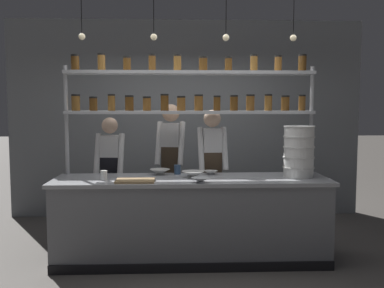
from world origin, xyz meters
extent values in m
plane|color=#5B5651|center=(0.00, 0.00, 0.00)|extent=(40.00, 40.00, 0.00)
cube|color=gray|center=(0.00, 2.02, 1.50)|extent=(5.40, 0.12, 3.01)
cube|color=gray|center=(0.00, 0.00, 0.44)|extent=(2.94, 0.72, 0.88)
cube|color=#ADAFB5|center=(0.00, 0.00, 0.90)|extent=(3.00, 0.76, 0.04)
cube|color=black|center=(0.00, -0.36, 0.05)|extent=(2.94, 0.03, 0.10)
cylinder|color=#ADAFB5|center=(-1.42, 0.33, 1.08)|extent=(0.04, 0.04, 2.16)
cylinder|color=#ADAFB5|center=(1.42, 0.33, 1.08)|extent=(0.04, 0.04, 2.16)
cube|color=#ADAFB5|center=(0.00, 0.33, 1.63)|extent=(2.84, 0.28, 0.04)
cylinder|color=brown|center=(-1.31, 0.33, 1.73)|extent=(0.10, 0.10, 0.17)
cylinder|color=black|center=(-1.31, 0.33, 1.83)|extent=(0.10, 0.10, 0.02)
cylinder|color=#513314|center=(-1.11, 0.33, 1.72)|extent=(0.09, 0.09, 0.14)
cylinder|color=black|center=(-1.11, 0.33, 1.80)|extent=(0.09, 0.09, 0.02)
cylinder|color=brown|center=(-0.90, 0.33, 1.74)|extent=(0.08, 0.08, 0.17)
cylinder|color=black|center=(-0.90, 0.33, 1.83)|extent=(0.08, 0.08, 0.02)
cylinder|color=#513314|center=(-0.70, 0.33, 1.73)|extent=(0.10, 0.10, 0.16)
cylinder|color=black|center=(-0.70, 0.33, 1.82)|extent=(0.10, 0.10, 0.02)
cylinder|color=brown|center=(-0.50, 0.33, 1.72)|extent=(0.09, 0.09, 0.14)
cylinder|color=black|center=(-0.50, 0.33, 1.80)|extent=(0.09, 0.09, 0.02)
cylinder|color=#513314|center=(-0.30, 0.33, 1.74)|extent=(0.09, 0.09, 0.17)
cylinder|color=black|center=(-0.30, 0.33, 1.83)|extent=(0.09, 0.09, 0.02)
cylinder|color=brown|center=(-0.11, 0.33, 1.73)|extent=(0.10, 0.10, 0.15)
cylinder|color=black|center=(-0.11, 0.33, 1.81)|extent=(0.10, 0.10, 0.02)
cylinder|color=brown|center=(0.10, 0.33, 1.73)|extent=(0.10, 0.10, 0.17)
cylinder|color=black|center=(0.10, 0.33, 1.83)|extent=(0.10, 0.10, 0.02)
cylinder|color=#513314|center=(0.31, 0.33, 1.73)|extent=(0.08, 0.08, 0.15)
cylinder|color=black|center=(0.31, 0.33, 1.82)|extent=(0.08, 0.08, 0.02)
cylinder|color=#513314|center=(0.51, 0.33, 1.73)|extent=(0.09, 0.09, 0.16)
cylinder|color=black|center=(0.51, 0.33, 1.82)|extent=(0.09, 0.09, 0.02)
cylinder|color=brown|center=(0.70, 0.33, 1.73)|extent=(0.10, 0.10, 0.17)
cylinder|color=black|center=(0.70, 0.33, 1.83)|extent=(0.10, 0.10, 0.02)
cylinder|color=brown|center=(0.91, 0.33, 1.74)|extent=(0.09, 0.09, 0.17)
cylinder|color=black|center=(0.91, 0.33, 1.83)|extent=(0.09, 0.09, 0.02)
cylinder|color=brown|center=(1.11, 0.33, 1.73)|extent=(0.10, 0.10, 0.16)
cylinder|color=black|center=(1.11, 0.33, 1.82)|extent=(0.10, 0.10, 0.02)
cylinder|color=brown|center=(1.30, 0.33, 1.73)|extent=(0.08, 0.08, 0.17)
cylinder|color=black|center=(1.30, 0.33, 1.83)|extent=(0.08, 0.08, 0.02)
cube|color=#ADAFB5|center=(0.00, 0.33, 2.09)|extent=(2.84, 0.28, 0.04)
cylinder|color=#513314|center=(-1.30, 0.33, 2.18)|extent=(0.09, 0.09, 0.16)
cylinder|color=black|center=(-1.30, 0.33, 2.27)|extent=(0.09, 0.09, 0.02)
cylinder|color=brown|center=(-1.01, 0.33, 2.19)|extent=(0.09, 0.09, 0.18)
cylinder|color=black|center=(-1.01, 0.33, 2.29)|extent=(0.09, 0.09, 0.02)
cylinder|color=#513314|center=(-0.72, 0.33, 2.18)|extent=(0.09, 0.09, 0.14)
cylinder|color=black|center=(-0.72, 0.33, 2.26)|extent=(0.09, 0.09, 0.02)
cylinder|color=brown|center=(-0.44, 0.33, 2.19)|extent=(0.08, 0.08, 0.17)
cylinder|color=black|center=(-0.44, 0.33, 2.28)|extent=(0.08, 0.08, 0.02)
cylinder|color=brown|center=(-0.15, 0.33, 2.19)|extent=(0.09, 0.09, 0.17)
cylinder|color=black|center=(-0.15, 0.33, 2.28)|extent=(0.09, 0.09, 0.02)
cylinder|color=#513314|center=(0.15, 0.33, 2.18)|extent=(0.10, 0.10, 0.15)
cylinder|color=black|center=(0.15, 0.33, 2.26)|extent=(0.10, 0.10, 0.02)
cylinder|color=#513314|center=(0.44, 0.33, 2.18)|extent=(0.08, 0.08, 0.14)
cylinder|color=black|center=(0.44, 0.33, 2.26)|extent=(0.08, 0.08, 0.02)
cylinder|color=brown|center=(0.73, 0.33, 2.19)|extent=(0.08, 0.08, 0.17)
cylinder|color=black|center=(0.73, 0.33, 2.28)|extent=(0.09, 0.09, 0.02)
cylinder|color=brown|center=(1.02, 0.33, 2.18)|extent=(0.08, 0.08, 0.16)
cylinder|color=black|center=(1.02, 0.33, 2.28)|extent=(0.08, 0.08, 0.02)
cylinder|color=#513314|center=(1.30, 0.33, 2.19)|extent=(0.09, 0.09, 0.18)
cylinder|color=black|center=(1.30, 0.33, 2.29)|extent=(0.10, 0.10, 0.02)
cylinder|color=black|center=(-1.06, 0.66, 0.38)|extent=(0.11, 0.11, 0.75)
cylinder|color=black|center=(-0.90, 0.65, 0.38)|extent=(0.11, 0.11, 0.75)
cube|color=black|center=(-0.98, 0.66, 0.92)|extent=(0.23, 0.18, 0.33)
cube|color=white|center=(-0.98, 0.66, 1.21)|extent=(0.23, 0.19, 0.27)
sphere|color=beige|center=(-0.98, 0.66, 1.47)|extent=(0.20, 0.20, 0.20)
cylinder|color=white|center=(-1.13, 0.61, 1.13)|extent=(0.08, 0.24, 0.50)
cylinder|color=white|center=(-0.84, 0.59, 1.13)|extent=(0.08, 0.24, 0.50)
cylinder|color=black|center=(-0.31, 0.80, 0.42)|extent=(0.11, 0.11, 0.83)
cylinder|color=black|center=(-0.15, 0.77, 0.42)|extent=(0.11, 0.11, 0.83)
cube|color=#473828|center=(-0.23, 0.78, 1.01)|extent=(0.25, 0.21, 0.36)
cube|color=white|center=(-0.23, 0.78, 1.34)|extent=(0.25, 0.22, 0.30)
sphere|color=tan|center=(-0.23, 0.78, 1.62)|extent=(0.22, 0.22, 0.22)
cylinder|color=white|center=(-0.38, 0.75, 1.24)|extent=(0.11, 0.26, 0.55)
cylinder|color=white|center=(-0.10, 0.70, 1.24)|extent=(0.11, 0.26, 0.55)
cylinder|color=black|center=(0.19, 0.56, 0.40)|extent=(0.11, 0.11, 0.80)
cylinder|color=black|center=(0.35, 0.57, 0.40)|extent=(0.11, 0.11, 0.80)
cube|color=#473828|center=(0.27, 0.57, 0.97)|extent=(0.23, 0.18, 0.35)
cube|color=white|center=(0.27, 0.57, 1.29)|extent=(0.23, 0.19, 0.28)
sphere|color=beige|center=(0.27, 0.57, 1.55)|extent=(0.21, 0.21, 0.21)
cylinder|color=white|center=(0.13, 0.50, 1.19)|extent=(0.08, 0.25, 0.53)
cylinder|color=white|center=(0.42, 0.52, 1.19)|extent=(0.08, 0.25, 0.53)
cylinder|color=white|center=(1.19, 0.03, 0.97)|extent=(0.33, 0.33, 0.10)
cylinder|color=silver|center=(1.19, 0.03, 1.03)|extent=(0.35, 0.35, 0.01)
cylinder|color=white|center=(1.19, 0.03, 1.08)|extent=(0.33, 0.33, 0.10)
cylinder|color=silver|center=(1.19, 0.03, 1.14)|extent=(0.35, 0.35, 0.01)
cylinder|color=white|center=(1.19, 0.03, 1.20)|extent=(0.33, 0.33, 0.10)
cylinder|color=silver|center=(1.19, 0.03, 1.25)|extent=(0.35, 0.35, 0.01)
cylinder|color=white|center=(1.19, 0.03, 1.31)|extent=(0.33, 0.33, 0.10)
cylinder|color=silver|center=(1.19, 0.03, 1.37)|extent=(0.35, 0.35, 0.01)
cylinder|color=white|center=(1.19, 0.03, 1.42)|extent=(0.33, 0.33, 0.10)
cylinder|color=silver|center=(1.19, 0.03, 1.48)|extent=(0.35, 0.35, 0.01)
cube|color=#A88456|center=(-0.59, -0.21, 0.93)|extent=(0.40, 0.26, 0.02)
cylinder|color=silver|center=(-0.35, 0.25, 0.93)|extent=(0.10, 0.10, 0.01)
cone|color=silver|center=(-0.35, 0.25, 0.95)|extent=(0.23, 0.23, 0.06)
cylinder|color=silver|center=(0.08, -0.28, 0.93)|extent=(0.09, 0.09, 0.01)
cone|color=silver|center=(0.08, -0.28, 0.95)|extent=(0.19, 0.19, 0.05)
cylinder|color=white|center=(0.23, 0.24, 0.93)|extent=(0.07, 0.07, 0.01)
cone|color=white|center=(0.23, 0.24, 0.94)|extent=(0.16, 0.16, 0.04)
cylinder|color=silver|center=(0.02, 0.04, 0.93)|extent=(0.11, 0.11, 0.01)
cone|color=silver|center=(0.02, 0.04, 0.95)|extent=(0.25, 0.25, 0.07)
cylinder|color=#334C70|center=(-0.15, 0.28, 0.97)|extent=(0.08, 0.08, 0.11)
cylinder|color=silver|center=(-0.94, -0.08, 0.97)|extent=(0.07, 0.07, 0.10)
cylinder|color=black|center=(-1.15, 0.00, 2.69)|extent=(0.01, 0.01, 0.52)
sphere|color=#F9E5B2|center=(-1.15, 0.00, 2.43)|extent=(0.07, 0.07, 0.07)
cylinder|color=black|center=(-0.40, 0.00, 2.69)|extent=(0.01, 0.01, 0.52)
sphere|color=#F9E5B2|center=(-0.40, 0.00, 2.43)|extent=(0.07, 0.07, 0.07)
cylinder|color=black|center=(0.37, 0.00, 2.69)|extent=(0.01, 0.01, 0.52)
sphere|color=#F9E5B2|center=(0.37, 0.00, 2.43)|extent=(0.07, 0.07, 0.07)
cylinder|color=black|center=(1.09, 0.00, 2.69)|extent=(0.01, 0.01, 0.52)
sphere|color=#F9E5B2|center=(1.09, 0.00, 2.43)|extent=(0.07, 0.07, 0.07)
camera|label=1|loc=(-0.19, -4.61, 1.70)|focal=40.00mm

